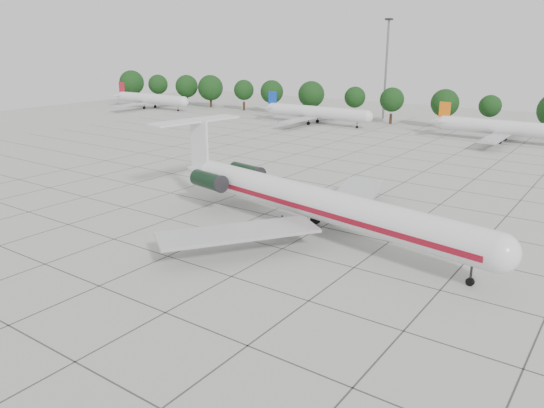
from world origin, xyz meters
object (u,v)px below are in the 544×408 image
at_px(bg_airliner_b, 316,113).
at_px(floodlight_mast, 386,64).
at_px(main_airliner, 304,199).
at_px(bg_airliner_c, 508,128).
at_px(bg_airliner_a, 151,99).

relative_size(bg_airliner_b, floodlight_mast, 1.11).
distance_m(bg_airliner_b, floodlight_mast, 23.83).
xyz_separation_m(main_airliner, floodlight_mast, (-28.98, 86.35, 10.62)).
height_order(bg_airliner_c, floodlight_mast, floodlight_mast).
xyz_separation_m(bg_airliner_b, floodlight_mast, (9.87, 18.47, 11.37)).
xyz_separation_m(main_airliner, bg_airliner_a, (-96.37, 66.06, -0.76)).
bearing_deg(bg_airliner_a, bg_airliner_c, 1.68).
bearing_deg(bg_airliner_a, main_airliner, -34.43).
xyz_separation_m(bg_airliner_a, floodlight_mast, (67.38, 20.29, 11.37)).
xyz_separation_m(bg_airliner_a, bg_airliner_b, (57.51, 1.82, 0.00)).
relative_size(bg_airliner_a, bg_airliner_b, 1.00).
bearing_deg(bg_airliner_b, main_airliner, -60.21).
xyz_separation_m(bg_airliner_c, floodlight_mast, (-34.89, 17.30, 11.37)).
bearing_deg(main_airliner, bg_airliner_c, 95.19).
relative_size(bg_airliner_a, bg_airliner_c, 1.00).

